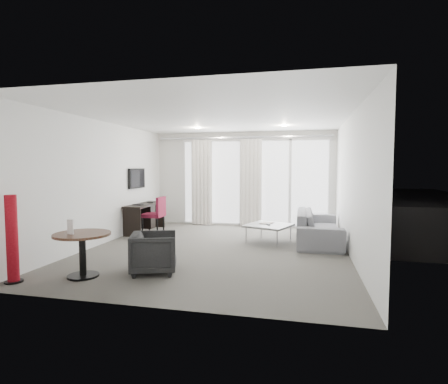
% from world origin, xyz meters
% --- Properties ---
extents(floor, '(5.00, 6.00, 0.00)m').
position_xyz_m(floor, '(0.00, 0.00, 0.00)').
color(floor, '#54514A').
rests_on(floor, ground).
extents(ceiling, '(5.00, 6.00, 0.00)m').
position_xyz_m(ceiling, '(0.00, 0.00, 2.60)').
color(ceiling, white).
rests_on(ceiling, ground).
extents(wall_left, '(0.00, 6.00, 2.60)m').
position_xyz_m(wall_left, '(-2.50, 0.00, 1.30)').
color(wall_left, silver).
rests_on(wall_left, ground).
extents(wall_right, '(0.00, 6.00, 2.60)m').
position_xyz_m(wall_right, '(2.50, 0.00, 1.30)').
color(wall_right, silver).
rests_on(wall_right, ground).
extents(wall_front, '(5.00, 0.00, 2.60)m').
position_xyz_m(wall_front, '(0.00, -3.00, 1.30)').
color(wall_front, silver).
rests_on(wall_front, ground).
extents(window_panel, '(4.00, 0.02, 2.38)m').
position_xyz_m(window_panel, '(0.30, 2.98, 1.20)').
color(window_panel, white).
rests_on(window_panel, ground).
extents(window_frame, '(4.10, 0.06, 2.44)m').
position_xyz_m(window_frame, '(0.30, 2.97, 1.20)').
color(window_frame, white).
rests_on(window_frame, ground).
extents(curtain_left, '(0.60, 0.20, 2.38)m').
position_xyz_m(curtain_left, '(-1.15, 2.82, 1.20)').
color(curtain_left, silver).
rests_on(curtain_left, ground).
extents(curtain_right, '(0.60, 0.20, 2.38)m').
position_xyz_m(curtain_right, '(0.25, 2.82, 1.20)').
color(curtain_right, silver).
rests_on(curtain_right, ground).
extents(curtain_track, '(4.80, 0.04, 0.04)m').
position_xyz_m(curtain_track, '(0.00, 2.82, 2.45)').
color(curtain_track, '#B2B2B7').
rests_on(curtain_track, ceiling).
extents(downlight_a, '(0.12, 0.12, 0.02)m').
position_xyz_m(downlight_a, '(-0.90, 1.60, 2.59)').
color(downlight_a, '#FFE0B2').
rests_on(downlight_a, ceiling).
extents(downlight_b, '(0.12, 0.12, 0.02)m').
position_xyz_m(downlight_b, '(1.20, 1.60, 2.59)').
color(downlight_b, '#FFE0B2').
rests_on(downlight_b, ceiling).
extents(desk, '(0.47, 1.51, 0.71)m').
position_xyz_m(desk, '(-2.24, 1.45, 0.35)').
color(desk, black).
rests_on(desk, floor).
extents(tv, '(0.05, 0.80, 0.50)m').
position_xyz_m(tv, '(-2.46, 1.45, 1.35)').
color(tv, black).
rests_on(tv, wall_left).
extents(desk_chair, '(0.51, 0.47, 0.92)m').
position_xyz_m(desk_chair, '(-1.89, 1.14, 0.46)').
color(desk_chair, maroon).
rests_on(desk_chair, floor).
extents(round_table, '(0.93, 0.93, 0.66)m').
position_xyz_m(round_table, '(-1.52, -2.16, 0.33)').
color(round_table, '#3D2518').
rests_on(round_table, floor).
extents(menu_card, '(0.12, 0.05, 0.22)m').
position_xyz_m(menu_card, '(-1.63, -2.27, 0.72)').
color(menu_card, white).
rests_on(menu_card, round_table).
extents(red_lamp, '(0.30, 0.30, 1.24)m').
position_xyz_m(red_lamp, '(-2.33, -2.60, 0.62)').
color(red_lamp, maroon).
rests_on(red_lamp, floor).
extents(tub_armchair, '(0.88, 0.86, 0.63)m').
position_xyz_m(tub_armchair, '(-0.58, -1.73, 0.31)').
color(tub_armchair, black).
rests_on(tub_armchair, floor).
extents(coffee_table, '(1.12, 1.12, 0.39)m').
position_xyz_m(coffee_table, '(0.94, 0.85, 0.20)').
color(coffee_table, gray).
rests_on(coffee_table, floor).
extents(remote, '(0.11, 0.18, 0.02)m').
position_xyz_m(remote, '(0.93, 0.81, 0.36)').
color(remote, black).
rests_on(remote, coffee_table).
extents(magazine, '(0.31, 0.35, 0.02)m').
position_xyz_m(magazine, '(0.87, 0.99, 0.36)').
color(magazine, gray).
rests_on(magazine, coffee_table).
extents(sofa, '(0.91, 2.33, 0.68)m').
position_xyz_m(sofa, '(1.99, 1.19, 0.34)').
color(sofa, slate).
rests_on(sofa, floor).
extents(terrace_slab, '(5.60, 3.00, 0.12)m').
position_xyz_m(terrace_slab, '(0.30, 4.50, -0.06)').
color(terrace_slab, '#4D4D50').
rests_on(terrace_slab, ground).
extents(rattan_chair_a, '(0.52, 0.52, 0.72)m').
position_xyz_m(rattan_chair_a, '(0.62, 4.19, 0.36)').
color(rattan_chair_a, '#4E371F').
rests_on(rattan_chair_a, terrace_slab).
extents(rattan_chair_b, '(0.66, 0.66, 0.79)m').
position_xyz_m(rattan_chair_b, '(1.54, 5.10, 0.40)').
color(rattan_chair_b, '#4E371F').
rests_on(rattan_chair_b, terrace_slab).
extents(rattan_table, '(0.48, 0.48, 0.44)m').
position_xyz_m(rattan_table, '(1.64, 4.29, 0.22)').
color(rattan_table, '#4E371F').
rests_on(rattan_table, terrace_slab).
extents(balustrade, '(5.50, 0.06, 1.05)m').
position_xyz_m(balustrade, '(0.30, 5.95, 0.50)').
color(balustrade, '#B2B2B7').
rests_on(balustrade, terrace_slab).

